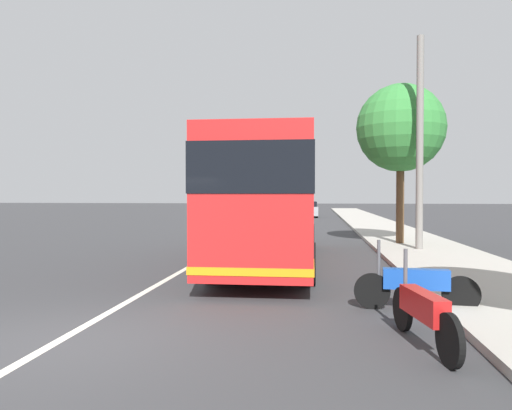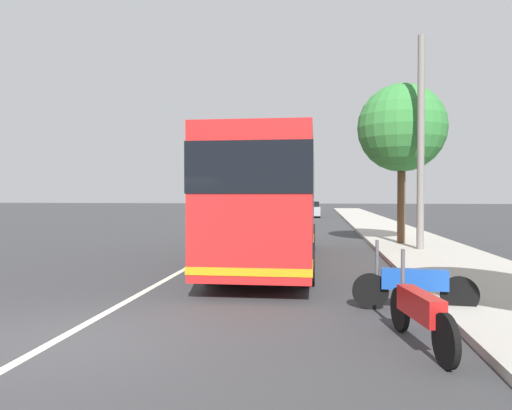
% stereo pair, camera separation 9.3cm
% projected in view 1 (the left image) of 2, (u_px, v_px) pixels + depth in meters
% --- Properties ---
extents(ground_plane, '(220.00, 220.00, 0.00)m').
position_uv_depth(ground_plane, '(57.00, 342.00, 6.90)').
color(ground_plane, '#38383A').
extents(sidewalk_curb, '(110.00, 3.60, 0.14)m').
position_uv_depth(sidewalk_curb, '(438.00, 257.00, 15.87)').
color(sidewalk_curb, '#B2ADA3').
rests_on(sidewalk_curb, ground).
extents(lane_divider_line, '(110.00, 0.16, 0.01)m').
position_uv_depth(lane_divider_line, '(210.00, 255.00, 16.82)').
color(lane_divider_line, silver).
rests_on(lane_divider_line, ground).
extents(coach_bus, '(11.04, 2.66, 3.59)m').
position_uv_depth(coach_bus, '(272.00, 196.00, 14.84)').
color(coach_bus, red).
rests_on(coach_bus, ground).
extents(motorcycle_by_tree, '(2.27, 0.48, 1.29)m').
position_uv_depth(motorcycle_by_tree, '(423.00, 312.00, 6.69)').
color(motorcycle_by_tree, black).
rests_on(motorcycle_by_tree, ground).
extents(motorcycle_angled, '(0.34, 2.21, 1.28)m').
position_uv_depth(motorcycle_angled, '(415.00, 284.00, 8.76)').
color(motorcycle_angled, black).
rests_on(motorcycle_angled, ground).
extents(car_behind_bus, '(4.66, 2.02, 1.54)m').
position_uv_depth(car_behind_bus, '(253.00, 210.00, 42.13)').
color(car_behind_bus, black).
rests_on(car_behind_bus, ground).
extents(car_oncoming, '(4.47, 2.13, 1.48)m').
position_uv_depth(car_oncoming, '(307.00, 210.00, 45.53)').
color(car_oncoming, gray).
rests_on(car_oncoming, ground).
extents(roadside_tree_mid_block, '(3.57, 3.57, 6.62)m').
position_uv_depth(roadside_tree_mid_block, '(401.00, 129.00, 19.65)').
color(roadside_tree_mid_block, brown).
rests_on(roadside_tree_mid_block, ground).
extents(utility_pole, '(0.26, 0.26, 7.85)m').
position_uv_depth(utility_pole, '(420.00, 145.00, 17.48)').
color(utility_pole, slate).
rests_on(utility_pole, ground).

